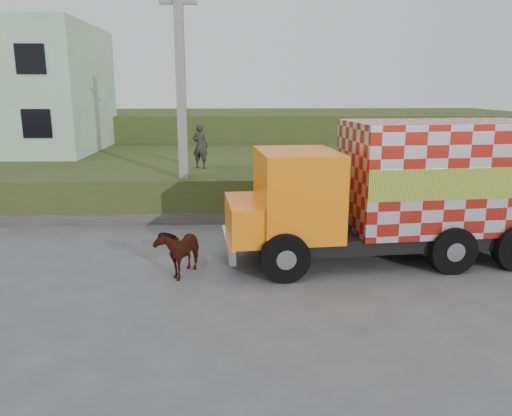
{
  "coord_description": "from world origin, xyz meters",
  "views": [
    {
      "loc": [
        0.74,
        -12.51,
        4.51
      ],
      "look_at": [
        1.33,
        0.89,
        1.3
      ],
      "focal_mm": 35.0,
      "sensor_mm": 36.0,
      "label": 1
    }
  ],
  "objects_px": {
    "utility_pole": "(182,102)",
    "cow": "(179,250)",
    "cargo_truck": "(401,190)",
    "pedestrian": "(200,146)"
  },
  "relations": [
    {
      "from": "utility_pole",
      "to": "cargo_truck",
      "type": "xyz_separation_m",
      "value": [
        6.15,
        -4.32,
        -2.17
      ]
    },
    {
      "from": "utility_pole",
      "to": "pedestrian",
      "type": "relative_size",
      "value": 4.63
    },
    {
      "from": "cow",
      "to": "cargo_truck",
      "type": "bearing_deg",
      "value": 29.44
    },
    {
      "from": "cargo_truck",
      "to": "cow",
      "type": "xyz_separation_m",
      "value": [
        -5.79,
        -0.91,
        -1.28
      ]
    },
    {
      "from": "cargo_truck",
      "to": "cow",
      "type": "bearing_deg",
      "value": -176.21
    },
    {
      "from": "cargo_truck",
      "to": "cow",
      "type": "relative_size",
      "value": 5.75
    },
    {
      "from": "cargo_truck",
      "to": "pedestrian",
      "type": "distance_m",
      "value": 8.72
    },
    {
      "from": "utility_pole",
      "to": "pedestrian",
      "type": "distance_m",
      "value": 2.86
    },
    {
      "from": "utility_pole",
      "to": "cow",
      "type": "relative_size",
      "value": 5.42
    },
    {
      "from": "utility_pole",
      "to": "cow",
      "type": "bearing_deg",
      "value": -86.11
    }
  ]
}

